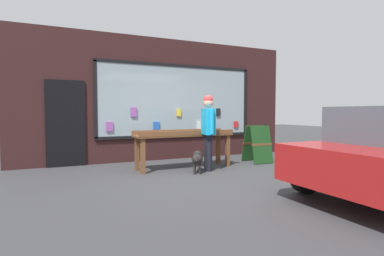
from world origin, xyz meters
name	(u,v)px	position (x,y,z in m)	size (l,w,h in m)	color
ground_plane	(201,175)	(0.00, 0.00, 0.00)	(40.00, 40.00, 0.00)	#38383A
shopfront_facade	(163,100)	(-0.01, 2.39, 1.67)	(7.81, 0.29, 3.36)	#331919
display_table_main	(184,138)	(0.00, 0.89, 0.72)	(2.37, 0.68, 0.91)	brown
person_browsing	(208,126)	(0.38, 0.39, 1.01)	(0.31, 0.66, 1.71)	black
small_dog	(197,158)	(0.05, 0.26, 0.32)	(0.40, 0.55, 0.47)	black
sandwich_board_sign	(257,144)	(2.09, 0.85, 0.49)	(0.63, 0.64, 0.96)	#193F19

